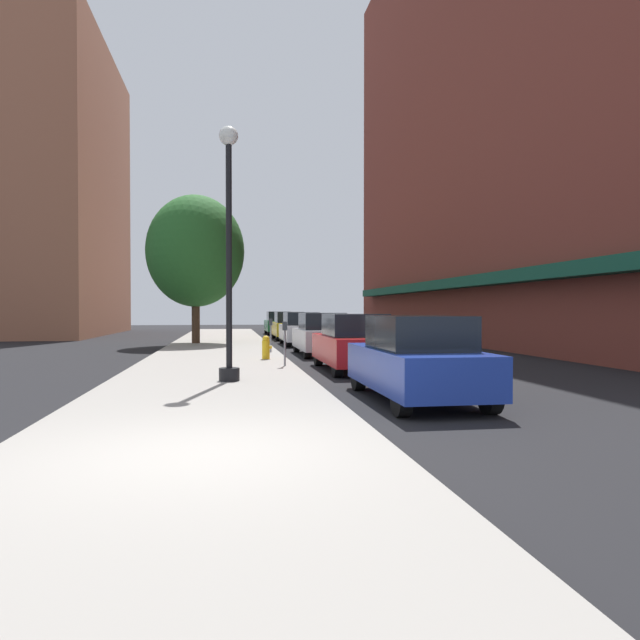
{
  "coord_description": "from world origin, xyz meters",
  "views": [
    {
      "loc": [
        0.39,
        -6.81,
        1.77
      ],
      "look_at": [
        5.01,
        22.13,
        1.26
      ],
      "focal_mm": 32.56,
      "sensor_mm": 36.0,
      "label": 1
    }
  ],
  "objects": [
    {
      "name": "sidewalk_slab",
      "position": [
        0.0,
        19.0,
        0.06
      ],
      "size": [
        4.8,
        50.0,
        0.12
      ],
      "primitive_type": "cube",
      "color": "gray",
      "rests_on": "ground"
    },
    {
      "name": "lamppost",
      "position": [
        0.42,
        6.82,
        3.2
      ],
      "size": [
        0.48,
        0.48,
        5.9
      ],
      "color": "black",
      "rests_on": "sidewalk_slab"
    },
    {
      "name": "car_silver",
      "position": [
        4.0,
        15.5,
        0.81
      ],
      "size": [
        1.8,
        4.3,
        1.66
      ],
      "rotation": [
        0.0,
        0.0,
        -0.02
      ],
      "color": "black",
      "rests_on": "ground"
    },
    {
      "name": "car_green",
      "position": [
        4.0,
        34.93,
        0.81
      ],
      "size": [
        1.8,
        4.3,
        1.66
      ],
      "rotation": [
        0.0,
        0.0,
        -0.01
      ],
      "color": "black",
      "rests_on": "ground"
    },
    {
      "name": "car_red",
      "position": [
        4.0,
        9.64,
        0.81
      ],
      "size": [
        1.8,
        4.3,
        1.66
      ],
      "rotation": [
        0.0,
        0.0,
        -0.0
      ],
      "color": "black",
      "rests_on": "ground"
    },
    {
      "name": "car_yellow",
      "position": [
        4.0,
        27.67,
        0.81
      ],
      "size": [
        1.8,
        4.3,
        1.66
      ],
      "rotation": [
        0.0,
        0.0,
        -0.03
      ],
      "color": "black",
      "rests_on": "ground"
    },
    {
      "name": "building_far_background",
      "position": [
        -11.01,
        37.0,
        10.24
      ],
      "size": [
        6.8,
        18.0,
        20.52
      ],
      "color": "#9E6047",
      "rests_on": "ground"
    },
    {
      "name": "fire_hydrant",
      "position": [
        1.66,
        12.67,
        0.52
      ],
      "size": [
        0.33,
        0.26,
        0.79
      ],
      "color": "gold",
      "rests_on": "sidewalk_slab"
    },
    {
      "name": "car_white",
      "position": [
        4.0,
        22.0,
        0.81
      ],
      "size": [
        1.8,
        4.3,
        1.66
      ],
      "rotation": [
        0.0,
        0.0,
        -0.04
      ],
      "color": "black",
      "rests_on": "ground"
    },
    {
      "name": "car_blue",
      "position": [
        4.0,
        3.96,
        0.81
      ],
      "size": [
        1.8,
        4.3,
        1.66
      ],
      "rotation": [
        0.0,
        0.0,
        0.03
      ],
      "color": "black",
      "rests_on": "ground"
    },
    {
      "name": "parking_meter_near",
      "position": [
        2.05,
        10.2,
        0.95
      ],
      "size": [
        0.14,
        0.09,
        1.31
      ],
      "color": "slate",
      "rests_on": "sidewalk_slab"
    },
    {
      "name": "ground_plane",
      "position": [
        4.0,
        18.0,
        0.0
      ],
      "size": [
        90.0,
        90.0,
        0.0
      ],
      "primitive_type": "plane",
      "color": "black"
    },
    {
      "name": "building_right_brick",
      "position": [
        14.99,
        22.0,
        13.52
      ],
      "size": [
        6.8,
        40.0,
        27.1
      ],
      "color": "brown",
      "rests_on": "ground"
    },
    {
      "name": "parking_meter_far",
      "position": [
        2.05,
        15.84,
        0.95
      ],
      "size": [
        0.14,
        0.09,
        1.31
      ],
      "color": "slate",
      "rests_on": "sidewalk_slab"
    },
    {
      "name": "tree_near",
      "position": [
        -1.18,
        22.69,
        4.69
      ],
      "size": [
        4.83,
        4.83,
        7.36
      ],
      "color": "#422D1E",
      "rests_on": "sidewalk_slab"
    }
  ]
}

